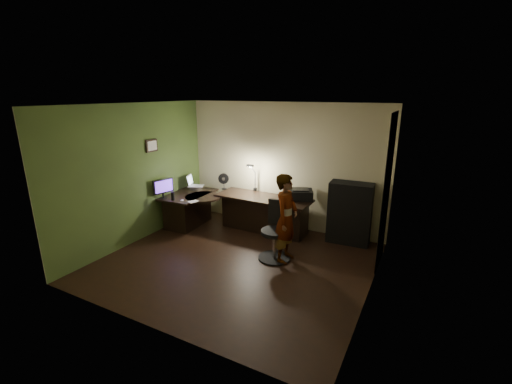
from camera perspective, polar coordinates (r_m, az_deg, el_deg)
The scene contains 27 objects.
floor at distance 6.18m, azimuth -3.37°, elevation -11.63°, with size 4.50×4.00×0.01m, color black.
ceiling at distance 5.46m, azimuth -3.85°, elevation 14.36°, with size 4.50×4.00×0.01m, color silver.
wall_back at distance 7.41m, azimuth 4.48°, elevation 4.29°, with size 4.50×0.01×2.70m, color tan.
wall_front at distance 4.19m, azimuth -18.02°, elevation -6.10°, with size 4.50×0.01×2.70m, color tan.
wall_left at distance 7.08m, azimuth -19.43°, elevation 2.83°, with size 0.01×4.00×2.70m, color tan.
wall_right at distance 4.94m, azimuth 19.41°, elevation -2.79°, with size 0.01×4.00×2.70m, color tan.
green_wall_overlay at distance 7.07m, azimuth -19.34°, elevation 2.82°, with size 0.00×4.00×2.70m, color #425B25.
arched_doorway at distance 6.05m, azimuth 20.93°, elevation 0.00°, with size 0.01×0.90×2.60m, color black.
french_door at distance 4.54m, azimuth 17.72°, elevation -8.39°, with size 0.02×0.92×2.10m, color white.
framed_picture at distance 7.27m, azimuth -17.03°, elevation 7.40°, with size 0.04×0.30×0.25m, color black.
desk_left at distance 7.80m, azimuth -11.02°, elevation -2.86°, with size 0.78×1.27×0.73m, color black.
desk_right at distance 7.31m, azimuth 1.16°, elevation -3.71°, with size 2.04×0.72×0.77m, color black.
cabinet at distance 6.95m, azimuth 15.35°, elevation -3.41°, with size 0.81×0.41×1.22m, color black.
laptop_stand at distance 7.98m, azimuth -9.95°, elevation 0.68°, with size 0.22×0.18×0.09m, color silver.
laptop at distance 7.94m, azimuth -10.00°, elevation 1.82°, with size 0.35×0.33×0.24m, color silver.
monitor at distance 7.46m, azimuth -15.26°, elevation 0.08°, with size 0.09×0.46×0.30m, color black.
mouse at distance 7.21m, azimuth -12.22°, elevation -1.39°, with size 0.06×0.09×0.03m, color silver.
phone at distance 7.50m, azimuth -10.45°, elevation -0.70°, with size 0.06×0.12×0.01m, color black.
pen at distance 7.11m, azimuth -11.73°, elevation -1.72°, with size 0.01×0.14×0.01m, color black.
speaker at distance 7.28m, azimuth -13.71°, elevation -0.69°, with size 0.07×0.07×0.18m, color black.
notepad at distance 7.14m, azimuth -10.43°, elevation -1.58°, with size 0.14×0.20×0.01m, color silver.
desk_fan at distance 7.73m, azimuth -5.37°, elevation 1.80°, with size 0.24×0.13×0.37m, color black.
headphones at distance 7.09m, azimuth 5.43°, elevation -0.69°, with size 0.20×0.09×0.10m, color #255581.
printer at distance 7.05m, azimuth 7.39°, elevation -0.33°, with size 0.49×0.38×0.22m, color black.
desk_lamp at distance 7.55m, azimuth -0.14°, elevation 2.70°, with size 0.16×0.30×0.67m, color black.
office_chair at distance 6.08m, azimuth 3.15°, elevation -6.64°, with size 0.58×0.58×1.04m, color black.
person at distance 5.94m, azimuth 5.04°, elevation -4.44°, with size 0.56×0.38×1.58m, color #D8A88C.
Camera 1 is at (2.85, -4.66, 2.89)m, focal length 24.00 mm.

